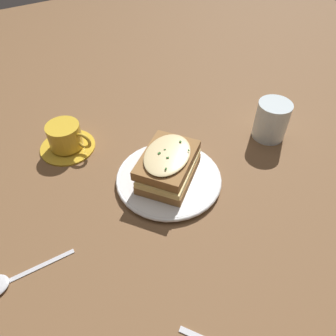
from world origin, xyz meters
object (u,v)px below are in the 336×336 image
object	(u,v)px
teacup_with_saucer	(66,139)
water_glass	(271,120)
dinner_plate	(168,179)
sandwich	(168,166)

from	to	relation	value
teacup_with_saucer	water_glass	bearing A→B (deg)	27.43
dinner_plate	water_glass	size ratio (longest dim) A/B	2.42
teacup_with_saucer	dinner_plate	bearing A→B (deg)	-2.59
dinner_plate	teacup_with_saucer	size ratio (longest dim) A/B	1.75
dinner_plate	water_glass	world-z (taller)	water_glass
water_glass	sandwich	bearing A→B (deg)	-89.10
dinner_plate	teacup_with_saucer	world-z (taller)	teacup_with_saucer
sandwich	teacup_with_saucer	size ratio (longest dim) A/B	1.33
teacup_with_saucer	water_glass	world-z (taller)	water_glass
water_glass	dinner_plate	bearing A→B (deg)	-88.77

